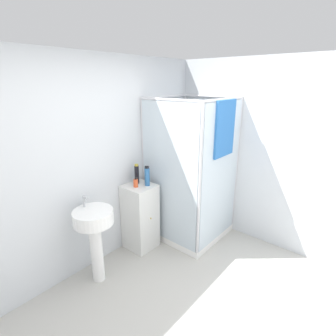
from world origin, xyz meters
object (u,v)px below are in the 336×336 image
(soap_dispenser, at_px, (136,183))
(shampoo_bottle_tall_black, at_px, (137,174))
(shampoo_bottle_blue, at_px, (147,176))
(sink, at_px, (94,229))

(soap_dispenser, relative_size, shampoo_bottle_tall_black, 0.51)
(shampoo_bottle_tall_black, height_order, shampoo_bottle_blue, shampoo_bottle_tall_black)
(sink, distance_m, soap_dispenser, 0.78)
(sink, xyz_separation_m, shampoo_bottle_blue, (0.85, 0.02, 0.37))
(sink, bearing_deg, shampoo_bottle_tall_black, 12.43)
(sink, relative_size, soap_dispenser, 7.54)
(sink, relative_size, shampoo_bottle_blue, 3.91)
(soap_dispenser, bearing_deg, shampoo_bottle_tall_black, 39.73)
(shampoo_bottle_blue, bearing_deg, sink, -178.66)
(soap_dispenser, xyz_separation_m, shampoo_bottle_blue, (0.13, -0.08, 0.07))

